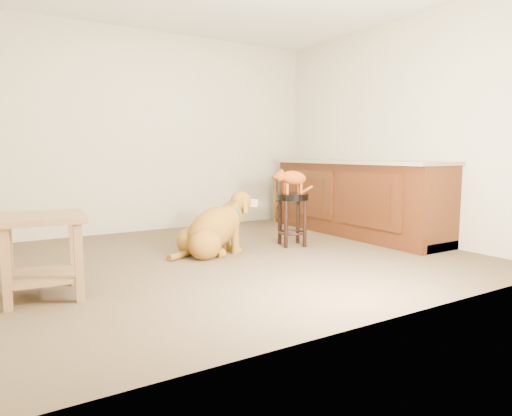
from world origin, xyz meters
TOP-DOWN VIEW (x-y plane):
  - floor at (0.00, 0.00)m, footprint 4.50×4.00m
  - room_shell at (0.00, 0.00)m, footprint 4.54×4.04m
  - cabinet_run at (1.94, 0.30)m, footprint 0.70×2.56m
  - padded_stool at (0.85, 0.17)m, footprint 0.38×0.38m
  - wood_stool at (1.84, 1.56)m, footprint 0.43×0.43m
  - side_table at (-1.75, -0.39)m, footprint 0.63×0.63m
  - golden_retriever at (-0.10, 0.21)m, footprint 1.07×0.55m
  - tabby_kitten at (0.84, 0.17)m, footprint 0.49×0.22m

SIDE VIEW (x-z plane):
  - floor at x=0.00m, z-range -0.01..0.01m
  - golden_retriever at x=-0.10m, z-range -0.09..0.59m
  - wood_stool at x=1.84m, z-range 0.01..0.71m
  - side_table at x=-1.75m, z-range 0.09..0.69m
  - padded_stool at x=0.85m, z-range 0.12..0.71m
  - cabinet_run at x=1.94m, z-range -0.03..0.91m
  - tabby_kitten at x=0.84m, z-range 0.60..0.90m
  - room_shell at x=0.00m, z-range 0.37..2.99m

